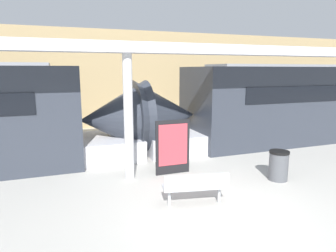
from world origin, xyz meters
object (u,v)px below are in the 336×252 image
at_px(bench_near, 196,185).
at_px(poster_board, 173,147).
at_px(support_column_near, 128,118).
at_px(trash_bin, 279,165).

bearing_deg(bench_near, poster_board, 93.58).
bearing_deg(support_column_near, poster_board, -1.22).
distance_m(trash_bin, poster_board, 2.97).
relative_size(bench_near, support_column_near, 0.44).
height_order(bench_near, support_column_near, support_column_near).
bearing_deg(trash_bin, bench_near, -166.64).
height_order(poster_board, support_column_near, support_column_near).
distance_m(bench_near, support_column_near, 2.69).
distance_m(poster_board, support_column_near, 1.56).
distance_m(bench_near, trash_bin, 2.90).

